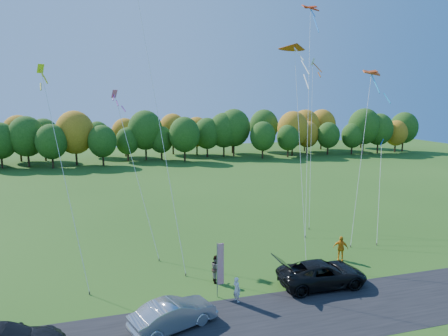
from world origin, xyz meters
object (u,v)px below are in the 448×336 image
object	(u,v)px
silver_sedan	(173,314)
feather_flag	(220,264)
black_suv	(322,274)
person_east	(341,248)

from	to	relation	value
silver_sedan	feather_flag	bearing A→B (deg)	-71.34
black_suv	person_east	distance (m)	4.87
silver_sedan	person_east	world-z (taller)	person_east
feather_flag	person_east	bearing A→B (deg)	15.92
black_suv	silver_sedan	xyz separation A→B (m)	(-10.27, -2.26, -0.03)
person_east	feather_flag	bearing A→B (deg)	-131.42
black_suv	person_east	bearing A→B (deg)	-44.18
feather_flag	silver_sedan	bearing A→B (deg)	-141.24
person_east	black_suv	bearing A→B (deg)	-103.17
black_suv	silver_sedan	world-z (taller)	black_suv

